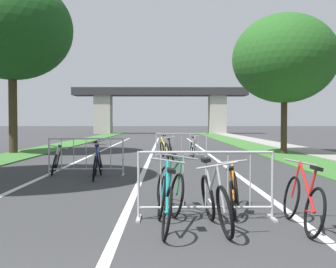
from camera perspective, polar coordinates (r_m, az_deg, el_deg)
grass_verge_left at (r=27.18m, az=-14.32°, el=-1.43°), size 2.03×60.30×0.05m
grass_verge_right at (r=26.90m, az=10.85°, el=-1.44°), size 2.03×60.30×0.05m
sidewalk_path_right at (r=27.34m, az=14.81°, el=-1.38°), size 1.82×60.30×0.08m
lane_stripe_center at (r=19.19m, az=-2.33°, el=-2.73°), size 0.14×34.88×0.01m
lane_stripe_right_lane at (r=19.29m, az=5.67°, el=-2.71°), size 0.14×34.88×0.01m
lane_stripe_left_lane at (r=19.46m, az=-10.25°, el=-2.69°), size 0.14×34.88×0.01m
overpass_bridge at (r=51.59m, az=-1.12°, el=4.71°), size 22.50×3.15×5.92m
tree_left_pine_far at (r=20.52m, az=-21.60°, el=13.92°), size 5.63×5.63×8.28m
tree_right_oak_near at (r=19.15m, az=16.47°, el=10.37°), size 4.76×4.76×6.43m
crowd_barrier_nearest at (r=6.13m, az=5.46°, el=-7.44°), size 2.12×0.45×1.05m
crowd_barrier_second at (r=11.29m, az=-11.73°, el=-3.27°), size 2.13×0.53×1.05m
crowd_barrier_third at (r=16.08m, az=1.96°, el=-1.76°), size 2.13×0.50×1.05m
bicycle_white_0 at (r=11.93m, az=-15.87°, el=-3.87°), size 0.68×1.58×0.87m
bicycle_silver_1 at (r=5.59m, az=6.83°, el=-9.69°), size 0.54×1.67×0.99m
bicycle_teal_2 at (r=5.55m, az=-0.49°, el=-9.78°), size 0.53×1.76×0.96m
bicycle_orange_3 at (r=6.69m, az=9.53°, el=-8.16°), size 0.54×1.68×0.83m
bicycle_blue_4 at (r=10.65m, az=-10.42°, el=-4.38°), size 0.46×1.67×0.92m
bicycle_purple_5 at (r=11.73m, az=-9.88°, el=-3.80°), size 0.61×1.64×0.96m
bicycle_yellow_6 at (r=16.50m, az=-0.50°, el=-2.20°), size 0.62×1.62×0.97m
bicycle_green_7 at (r=6.70m, az=0.21°, el=-7.73°), size 0.72×1.69×1.00m
bicycle_red_8 at (r=5.93m, az=18.87°, el=-9.21°), size 0.49×1.69×0.94m
bicycle_black_9 at (r=15.59m, az=0.44°, el=-2.46°), size 0.48×1.70×0.95m
bicycle_white_10 at (r=16.70m, az=3.58°, el=-2.10°), size 0.52×1.66×0.98m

